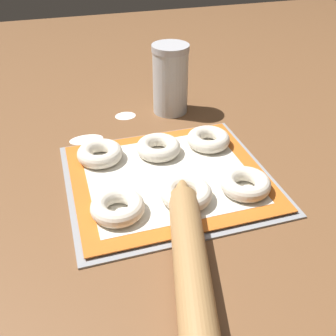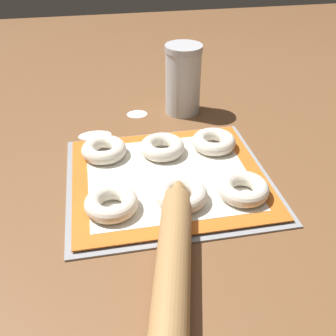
{
  "view_description": "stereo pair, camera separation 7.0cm",
  "coord_description": "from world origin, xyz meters",
  "px_view_note": "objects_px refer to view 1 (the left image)",
  "views": [
    {
      "loc": [
        -0.17,
        -0.63,
        0.49
      ],
      "look_at": [
        0.02,
        0.0,
        0.03
      ],
      "focal_mm": 42.0,
      "sensor_mm": 36.0,
      "label": 1
    },
    {
      "loc": [
        -0.11,
        -0.64,
        0.49
      ],
      "look_at": [
        0.02,
        0.0,
        0.03
      ],
      "focal_mm": 42.0,
      "sensor_mm": 36.0,
      "label": 2
    }
  ],
  "objects_px": {
    "rolling_pin": "(191,260)",
    "bagel_front_right": "(245,184)",
    "bagel_front_center": "(186,193)",
    "bagel_back_right": "(208,139)",
    "baking_tray": "(168,177)",
    "flour_canister": "(170,79)",
    "bagel_back_center": "(158,147)",
    "bagel_back_left": "(100,153)",
    "bagel_front_left": "(118,207)"
  },
  "relations": [
    {
      "from": "bagel_front_center",
      "to": "bagel_back_right",
      "type": "bearing_deg",
      "value": 56.59
    },
    {
      "from": "bagel_back_right",
      "to": "bagel_back_left",
      "type": "bearing_deg",
      "value": 176.98
    },
    {
      "from": "bagel_front_left",
      "to": "bagel_back_right",
      "type": "distance_m",
      "value": 0.3
    },
    {
      "from": "bagel_back_left",
      "to": "flour_canister",
      "type": "height_order",
      "value": "flour_canister"
    },
    {
      "from": "bagel_front_center",
      "to": "bagel_front_right",
      "type": "distance_m",
      "value": 0.12
    },
    {
      "from": "baking_tray",
      "to": "bagel_back_left",
      "type": "bearing_deg",
      "value": 142.5
    },
    {
      "from": "bagel_front_right",
      "to": "bagel_front_center",
      "type": "bearing_deg",
      "value": 177.4
    },
    {
      "from": "bagel_back_left",
      "to": "bagel_back_right",
      "type": "relative_size",
      "value": 1.0
    },
    {
      "from": "bagel_back_center",
      "to": "rolling_pin",
      "type": "xyz_separation_m",
      "value": [
        -0.04,
        -0.33,
        0.0
      ]
    },
    {
      "from": "bagel_back_left",
      "to": "bagel_front_right",
      "type": "bearing_deg",
      "value": -37.04
    },
    {
      "from": "bagel_front_right",
      "to": "baking_tray",
      "type": "bearing_deg",
      "value": 143.42
    },
    {
      "from": "rolling_pin",
      "to": "bagel_front_center",
      "type": "bearing_deg",
      "value": 73.13
    },
    {
      "from": "baking_tray",
      "to": "bagel_back_left",
      "type": "height_order",
      "value": "bagel_back_left"
    },
    {
      "from": "bagel_front_right",
      "to": "bagel_back_right",
      "type": "xyz_separation_m",
      "value": [
        -0.01,
        0.18,
        0.0
      ]
    },
    {
      "from": "baking_tray",
      "to": "bagel_front_center",
      "type": "relative_size",
      "value": 4.2
    },
    {
      "from": "bagel_back_right",
      "to": "baking_tray",
      "type": "bearing_deg",
      "value": -145.82
    },
    {
      "from": "bagel_front_left",
      "to": "bagel_front_center",
      "type": "xyz_separation_m",
      "value": [
        0.13,
        0.0,
        0.0
      ]
    },
    {
      "from": "bagel_back_left",
      "to": "bagel_back_center",
      "type": "xyz_separation_m",
      "value": [
        0.13,
        -0.01,
        0.0
      ]
    },
    {
      "from": "baking_tray",
      "to": "bagel_front_right",
      "type": "relative_size",
      "value": 4.2
    },
    {
      "from": "bagel_front_center",
      "to": "bagel_front_right",
      "type": "bearing_deg",
      "value": -2.6
    },
    {
      "from": "bagel_front_center",
      "to": "rolling_pin",
      "type": "bearing_deg",
      "value": -106.87
    },
    {
      "from": "rolling_pin",
      "to": "bagel_back_left",
      "type": "bearing_deg",
      "value": 103.95
    },
    {
      "from": "bagel_back_right",
      "to": "bagel_front_right",
      "type": "bearing_deg",
      "value": -88.07
    },
    {
      "from": "bagel_front_right",
      "to": "bagel_back_left",
      "type": "bearing_deg",
      "value": 142.96
    },
    {
      "from": "bagel_back_center",
      "to": "bagel_back_right",
      "type": "relative_size",
      "value": 1.0
    },
    {
      "from": "bagel_front_right",
      "to": "flour_canister",
      "type": "xyz_separation_m",
      "value": [
        -0.03,
        0.39,
        0.06
      ]
    },
    {
      "from": "baking_tray",
      "to": "rolling_pin",
      "type": "distance_m",
      "value": 0.25
    },
    {
      "from": "bagel_front_center",
      "to": "bagel_back_right",
      "type": "xyz_separation_m",
      "value": [
        0.11,
        0.17,
        0.0
      ]
    },
    {
      "from": "bagel_front_left",
      "to": "bagel_front_right",
      "type": "bearing_deg",
      "value": -1.13
    },
    {
      "from": "bagel_back_right",
      "to": "flour_canister",
      "type": "distance_m",
      "value": 0.22
    },
    {
      "from": "rolling_pin",
      "to": "bagel_front_left",
      "type": "bearing_deg",
      "value": 117.71
    },
    {
      "from": "flour_canister",
      "to": "rolling_pin",
      "type": "xyz_separation_m",
      "value": [
        -0.14,
        -0.54,
        -0.06
      ]
    },
    {
      "from": "bagel_front_left",
      "to": "bagel_back_right",
      "type": "relative_size",
      "value": 1.0
    },
    {
      "from": "baking_tray",
      "to": "bagel_front_right",
      "type": "distance_m",
      "value": 0.16
    },
    {
      "from": "baking_tray",
      "to": "bagel_back_center",
      "type": "height_order",
      "value": "bagel_back_center"
    },
    {
      "from": "bagel_back_center",
      "to": "bagel_front_right",
      "type": "bearing_deg",
      "value": -54.82
    },
    {
      "from": "bagel_back_right",
      "to": "rolling_pin",
      "type": "xyz_separation_m",
      "value": [
        -0.16,
        -0.33,
        0.0
      ]
    },
    {
      "from": "bagel_back_left",
      "to": "bagel_back_right",
      "type": "distance_m",
      "value": 0.25
    },
    {
      "from": "baking_tray",
      "to": "flour_canister",
      "type": "distance_m",
      "value": 0.32
    },
    {
      "from": "bagel_front_right",
      "to": "bagel_back_center",
      "type": "height_order",
      "value": "same"
    },
    {
      "from": "baking_tray",
      "to": "flour_canister",
      "type": "xyz_separation_m",
      "value": [
        0.1,
        0.3,
        0.09
      ]
    },
    {
      "from": "baking_tray",
      "to": "bagel_back_center",
      "type": "distance_m",
      "value": 0.09
    },
    {
      "from": "bagel_front_center",
      "to": "rolling_pin",
      "type": "distance_m",
      "value": 0.17
    },
    {
      "from": "bagel_front_right",
      "to": "rolling_pin",
      "type": "distance_m",
      "value": 0.23
    },
    {
      "from": "rolling_pin",
      "to": "bagel_front_right",
      "type": "bearing_deg",
      "value": 42.3
    },
    {
      "from": "bagel_back_center",
      "to": "bagel_back_right",
      "type": "xyz_separation_m",
      "value": [
        0.12,
        0.0,
        0.0
      ]
    },
    {
      "from": "bagel_back_left",
      "to": "rolling_pin",
      "type": "height_order",
      "value": "rolling_pin"
    },
    {
      "from": "bagel_back_left",
      "to": "rolling_pin",
      "type": "relative_size",
      "value": 0.25
    },
    {
      "from": "baking_tray",
      "to": "bagel_back_right",
      "type": "bearing_deg",
      "value": 34.18
    },
    {
      "from": "bagel_front_left",
      "to": "flour_canister",
      "type": "relative_size",
      "value": 0.54
    }
  ]
}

